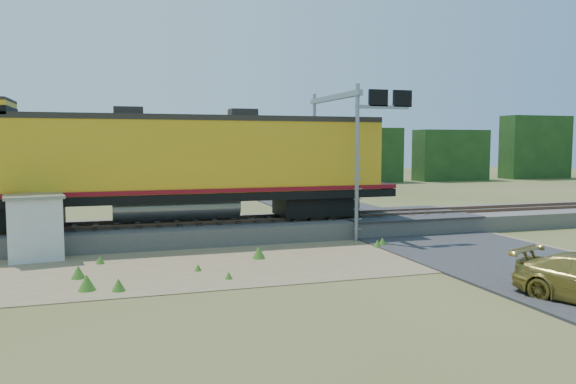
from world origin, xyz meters
name	(u,v)px	position (x,y,z in m)	size (l,w,h in m)	color
ground	(313,260)	(0.00, 0.00, 0.00)	(140.00, 140.00, 0.00)	#475123
ballast	(271,227)	(0.00, 6.00, 0.40)	(70.00, 5.00, 0.80)	slate
rails	(270,218)	(0.00, 6.00, 0.88)	(70.00, 1.54, 0.16)	brown
dirt_shoulder	(260,260)	(-2.00, 0.50, 0.01)	(26.00, 8.00, 0.03)	#8C7754
road	(456,244)	(7.00, 0.74, 0.09)	(7.00, 66.00, 0.86)	#38383A
tree_line_north	(186,157)	(0.00, 38.00, 3.07)	(130.00, 3.00, 6.50)	#183513
weed_clumps	(223,265)	(-3.50, 0.10, 0.00)	(15.00, 6.20, 0.56)	#3E7321
locomotive	(170,163)	(-4.80, 6.00, 3.63)	(20.96, 3.20, 5.41)	black
shed	(35,227)	(-10.29, 3.38, 1.28)	(2.45, 2.45, 2.54)	silver
signal_gantry	(346,125)	(3.68, 5.33, 5.39)	(2.85, 6.20, 7.20)	gray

